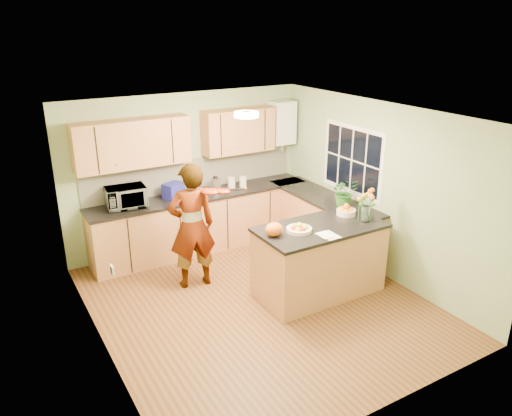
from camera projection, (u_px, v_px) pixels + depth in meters
floor at (259, 303)px, 6.63m from camera, size 4.50×4.50×0.00m
ceiling at (259, 115)px, 5.74m from camera, size 4.00×4.50×0.02m
wall_back at (187, 171)px, 8.00m from camera, size 4.00×0.02×2.50m
wall_front at (390, 297)px, 4.37m from camera, size 4.00×0.02×2.50m
wall_left at (96, 251)px, 5.24m from camera, size 0.02×4.50×2.50m
wall_right at (379, 190)px, 7.14m from camera, size 0.02×4.50×2.50m
back_counter at (203, 221)px, 8.08m from camera, size 3.64×0.62×0.94m
right_counter at (323, 224)px, 7.95m from camera, size 0.62×2.24×0.94m
splashback at (193, 174)px, 8.05m from camera, size 3.60×0.02×0.52m
upper_cabinets at (179, 138)px, 7.57m from camera, size 3.20×0.34×0.70m
boiler at (282, 123)px, 8.45m from camera, size 0.40×0.30×0.86m
window_right at (352, 160)px, 7.51m from camera, size 0.01×1.30×1.05m
light_switch at (112, 270)px, 4.74m from camera, size 0.02×0.09×0.09m
ceiling_lamp at (246, 115)px, 6.00m from camera, size 0.30×0.30×0.07m
peninsula_island at (319, 260)px, 6.74m from camera, size 1.72×0.88×0.98m
fruit_dish at (299, 228)px, 6.38m from camera, size 0.33×0.33×0.11m
orange_bowl at (346, 210)px, 6.92m from camera, size 0.27×0.27×0.16m
flower_vase at (367, 199)px, 6.59m from camera, size 0.27×0.27×0.49m
orange_bag at (274, 229)px, 6.24m from camera, size 0.24×0.21×0.18m
papers at (329, 235)px, 6.27m from camera, size 0.20×0.27×0.01m
violinist at (192, 226)px, 6.80m from camera, size 0.70×0.51×1.78m
violin at (211, 191)px, 6.53m from camera, size 0.66×0.57×0.17m
microwave at (126, 197)px, 7.30m from camera, size 0.60×0.43×0.31m
blue_box at (174, 191)px, 7.69m from camera, size 0.36×0.32×0.24m
kettle at (216, 184)px, 7.96m from camera, size 0.17×0.17×0.31m
jar_cream at (231, 183)px, 8.14m from camera, size 0.15×0.15×0.19m
jar_white at (243, 182)px, 8.22m from camera, size 0.15×0.15×0.18m
potted_plant at (345, 192)px, 7.34m from camera, size 0.49×0.46×0.43m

